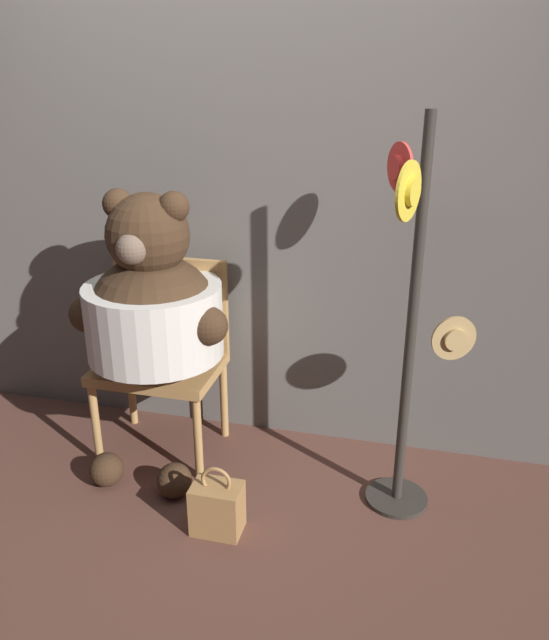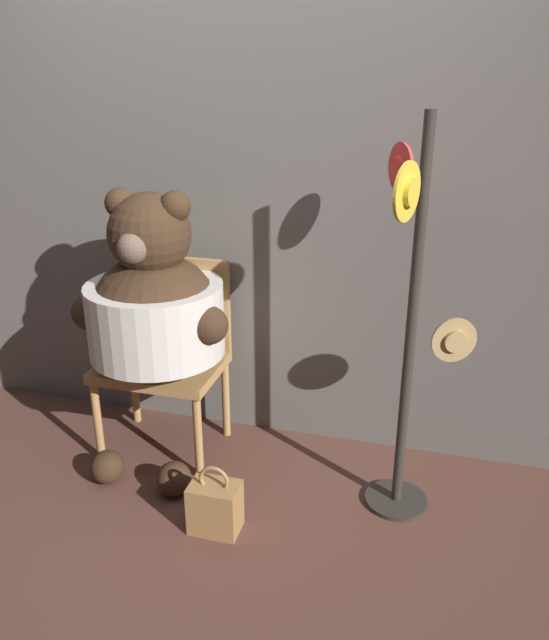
{
  "view_description": "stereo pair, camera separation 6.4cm",
  "coord_description": "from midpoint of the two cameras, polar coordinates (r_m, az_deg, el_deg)",
  "views": [
    {
      "loc": [
        0.85,
        -2.24,
        1.83
      ],
      "look_at": [
        0.24,
        0.18,
        0.81
      ],
      "focal_mm": 35.0,
      "sensor_mm": 36.0,
      "label": 1
    },
    {
      "loc": [
        0.91,
        -2.22,
        1.83
      ],
      "look_at": [
        0.24,
        0.18,
        0.81
      ],
      "focal_mm": 35.0,
      "sensor_mm": 36.0,
      "label": 2
    }
  ],
  "objects": [
    {
      "name": "ground_plane",
      "position": [
        3.01,
        -6.15,
        -15.31
      ],
      "size": [
        14.0,
        14.0,
        0.0
      ],
      "primitive_type": "plane",
      "color": "brown"
    },
    {
      "name": "wall_back",
      "position": [
        3.07,
        -2.96,
        9.94
      ],
      "size": [
        8.0,
        0.1,
        2.36
      ],
      "color": "#66605B",
      "rests_on": "ground_plane"
    },
    {
      "name": "chair",
      "position": [
        3.15,
        -10.62,
        -2.48
      ],
      "size": [
        0.59,
        0.44,
        0.96
      ],
      "color": "#B2844C",
      "rests_on": "ground_plane"
    },
    {
      "name": "hat_display_rack",
      "position": [
        2.58,
        11.67,
        -0.95
      ],
      "size": [
        0.42,
        0.51,
        1.69
      ],
      "color": "#332D28",
      "rests_on": "ground_plane"
    },
    {
      "name": "teddy_bear",
      "position": [
        2.91,
        -11.65,
        0.72
      ],
      "size": [
        0.76,
        0.67,
        1.34
      ],
      "color": "#3D2819",
      "rests_on": "ground_plane"
    },
    {
      "name": "handbag_on_ground",
      "position": [
        2.74,
        -5.96,
        -16.68
      ],
      "size": [
        0.21,
        0.14,
        0.32
      ],
      "color": "#A87A47",
      "rests_on": "ground_plane"
    }
  ]
}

